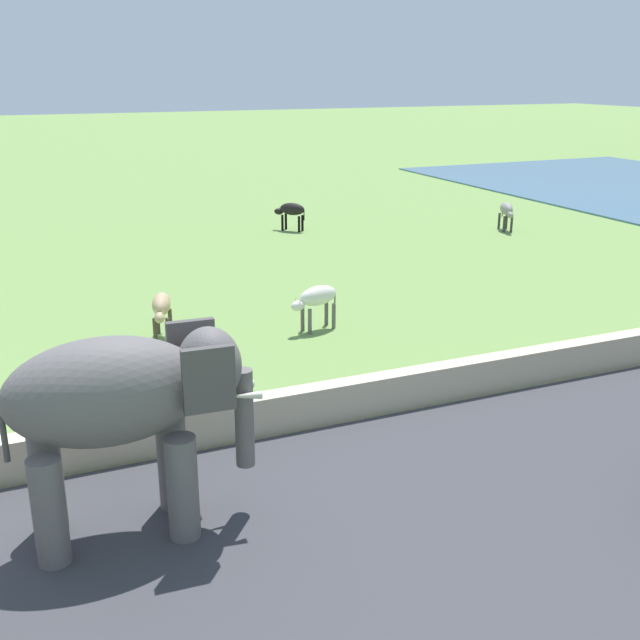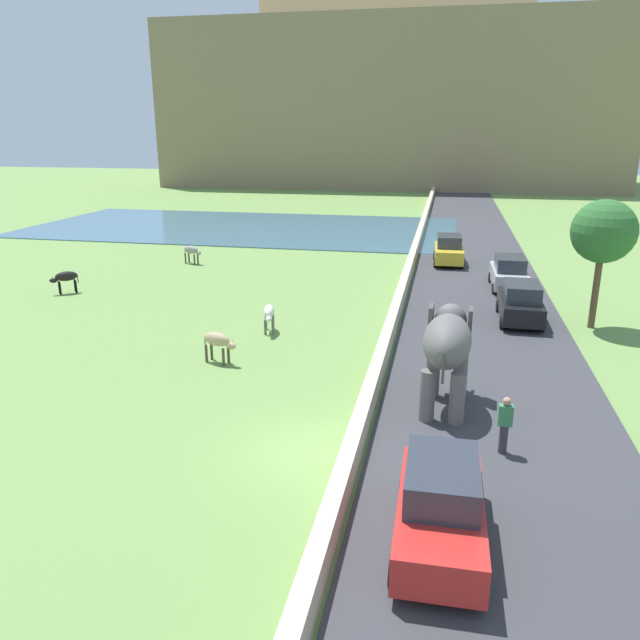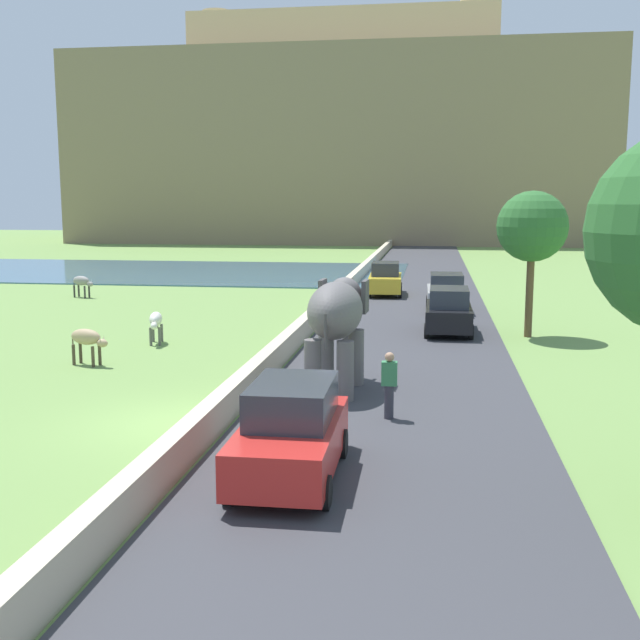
{
  "view_description": "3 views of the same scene",
  "coord_description": "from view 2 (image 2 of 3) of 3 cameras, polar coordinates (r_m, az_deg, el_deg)",
  "views": [
    {
      "loc": [
        13.22,
        2.16,
        6.35
      ],
      "look_at": [
        -1.42,
        8.47,
        1.11
      ],
      "focal_mm": 42.93,
      "sensor_mm": 36.0,
      "label": 1
    },
    {
      "loc": [
        3.2,
        -14.07,
        8.17
      ],
      "look_at": [
        -0.97,
        6.09,
        1.73
      ],
      "focal_mm": 34.42,
      "sensor_mm": 36.0,
      "label": 2
    },
    {
      "loc": [
        5.91,
        -16.4,
        5.08
      ],
      "look_at": [
        2.31,
        8.04,
        1.22
      ],
      "focal_mm": 42.94,
      "sensor_mm": 36.0,
      "label": 3
    }
  ],
  "objects": [
    {
      "name": "ground_plane",
      "position": [
        16.58,
        -1.02,
        -12.16
      ],
      "size": [
        220.0,
        220.0,
        0.0
      ],
      "primitive_type": "plane",
      "color": "#6B8E47"
    },
    {
      "name": "road_surface",
      "position": [
        35.07,
        14.32,
        3.4
      ],
      "size": [
        7.0,
        120.0,
        0.06
      ],
      "primitive_type": "cube",
      "color": "#38383D",
      "rests_on": "ground"
    },
    {
      "name": "barrier_wall",
      "position": [
        33.06,
        7.9,
        3.57
      ],
      "size": [
        0.4,
        110.0,
        0.76
      ],
      "primitive_type": "cube",
      "color": "beige",
      "rests_on": "ground"
    },
    {
      "name": "lake",
      "position": [
        53.92,
        -7.14,
        8.57
      ],
      "size": [
        36.0,
        18.0,
        0.08
      ],
      "primitive_type": "cube",
      "color": "#426B84",
      "rests_on": "ground"
    },
    {
      "name": "hill_distant",
      "position": [
        98.72,
        6.7,
        19.04
      ],
      "size": [
        64.0,
        28.0,
        22.48
      ],
      "primitive_type": "cube",
      "color": "#897556",
      "rests_on": "ground"
    },
    {
      "name": "fort_on_hill",
      "position": [
        100.19,
        7.06,
        27.24
      ],
      "size": [
        38.61,
        8.0,
        7.89
      ],
      "color": "tan",
      "rests_on": "hill_distant"
    },
    {
      "name": "elephant",
      "position": [
        18.59,
        11.75,
        -2.28
      ],
      "size": [
        1.55,
        3.5,
        2.99
      ],
      "color": "#605B5B",
      "rests_on": "ground"
    },
    {
      "name": "person_beside_elephant",
      "position": [
        16.75,
        16.8,
        -9.27
      ],
      "size": [
        0.36,
        0.22,
        1.63
      ],
      "color": "#33333D",
      "rests_on": "ground"
    },
    {
      "name": "car_black",
      "position": [
        28.22,
        18.14,
        1.56
      ],
      "size": [
        1.82,
        4.01,
        1.8
      ],
      "color": "black",
      "rests_on": "ground"
    },
    {
      "name": "car_yellow",
      "position": [
        39.49,
        11.88,
        6.39
      ],
      "size": [
        1.91,
        4.06,
        1.8
      ],
      "color": "gold",
      "rests_on": "ground"
    },
    {
      "name": "car_silver",
      "position": [
        33.89,
        17.16,
        4.2
      ],
      "size": [
        1.84,
        4.03,
        1.8
      ],
      "color": "#B7B7BC",
      "rests_on": "ground"
    },
    {
      "name": "car_red",
      "position": [
        13.13,
        11.14,
        -16.63
      ],
      "size": [
        1.82,
        4.01,
        1.8
      ],
      "color": "red",
      "rests_on": "ground"
    },
    {
      "name": "cow_grey",
      "position": [
        39.58,
        -11.84,
        6.33
      ],
      "size": [
        1.41,
        0.81,
        1.15
      ],
      "color": "gray",
      "rests_on": "ground"
    },
    {
      "name": "cow_white",
      "position": [
        25.58,
        -4.77,
        0.65
      ],
      "size": [
        0.7,
        1.42,
        1.15
      ],
      "color": "silver",
      "rests_on": "ground"
    },
    {
      "name": "cow_black",
      "position": [
        34.27,
        -22.59,
        3.67
      ],
      "size": [
        1.26,
        1.17,
        1.15
      ],
      "color": "black",
      "rests_on": "ground"
    },
    {
      "name": "cow_tan",
      "position": [
        22.45,
        -9.47,
        -1.95
      ],
      "size": [
        1.42,
        0.74,
        1.15
      ],
      "color": "tan",
      "rests_on": "ground"
    },
    {
      "name": "tree_mid",
      "position": [
        27.93,
        24.88,
        7.42
      ],
      "size": [
        2.62,
        2.62,
        5.45
      ],
      "color": "brown",
      "rests_on": "ground"
    }
  ]
}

